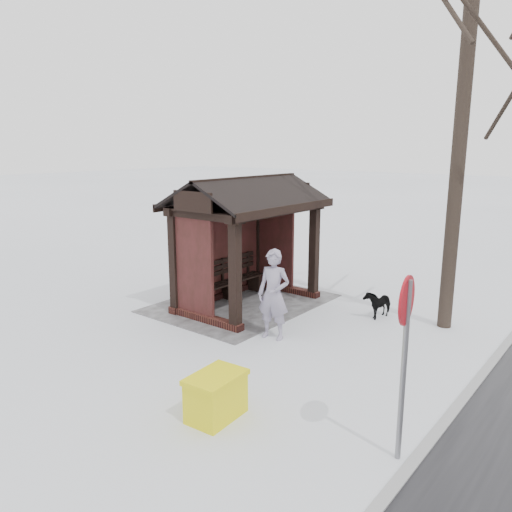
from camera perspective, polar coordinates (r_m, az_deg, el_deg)
The scene contains 9 objects.
ground at distance 12.14m, azimuth -0.91°, elevation -5.62°, with size 120.00×120.00×0.00m, color silver.
kerb at distance 9.84m, azimuth 25.18°, elevation -11.27°, with size 120.00×0.15×0.06m, color gray.
trampled_patch at distance 12.26m, azimuth -1.64°, elevation -5.40°, with size 4.20×3.20×0.02m, color gray.
bus_shelter at distance 11.75m, azimuth -1.55°, elevation 4.62°, with size 3.60×2.40×3.09m.
tree_near at distance 11.12m, azimuth 23.32°, elevation 23.91°, with size 3.42×3.42×9.03m.
pedestrian at distance 9.86m, azimuth 2.03°, elevation -4.42°, with size 0.66×0.43×1.81m, color gray.
dog at distance 11.59m, azimuth 13.77°, elevation -5.25°, with size 0.34×0.75×0.63m, color black.
grit_bin at distance 7.32m, azimuth -4.60°, elevation -15.65°, with size 0.89×0.64×0.65m.
road_sign at distance 6.13m, azimuth 16.66°, elevation -8.03°, with size 0.59×0.12×2.33m.
Camera 1 is at (8.90, 7.35, 3.78)m, focal length 35.00 mm.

